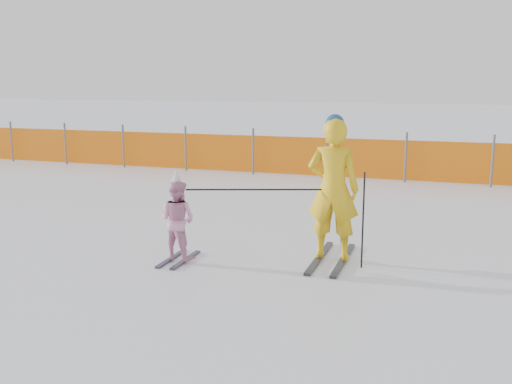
% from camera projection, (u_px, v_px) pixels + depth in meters
% --- Properties ---
extents(ground, '(120.00, 120.00, 0.00)m').
position_uv_depth(ground, '(244.00, 274.00, 7.48)').
color(ground, white).
rests_on(ground, ground).
extents(adult, '(0.73, 1.55, 2.05)m').
position_uv_depth(adult, '(333.00, 189.00, 7.85)').
color(adult, black).
rests_on(adult, ground).
extents(child, '(0.60, 0.87, 1.30)m').
position_uv_depth(child, '(177.00, 219.00, 7.92)').
color(child, black).
rests_on(child, ground).
extents(ski_poles, '(2.39, 0.63, 1.31)m').
position_uv_depth(ski_poles, '(298.00, 202.00, 7.74)').
color(ski_poles, black).
rests_on(ski_poles, ground).
extents(safety_fence, '(17.60, 0.06, 1.25)m').
position_uv_depth(safety_fence, '(209.00, 152.00, 15.78)').
color(safety_fence, '#595960').
rests_on(safety_fence, ground).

